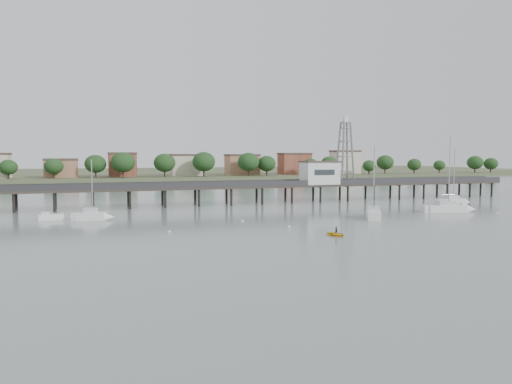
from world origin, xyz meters
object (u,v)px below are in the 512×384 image
sailboat_d (454,209)px  lattice_tower (345,153)px  yellow_dinghy (336,236)px  sailboat_c (373,214)px  white_tender (50,217)px  pier (213,187)px  sailboat_e (456,202)px  sailboat_b (96,216)px

sailboat_d → lattice_tower: bearing=123.2°
sailboat_d → yellow_dinghy: bearing=-136.8°
sailboat_c → white_tender: bearing=104.2°
pier → lattice_tower: lattice_tower is taller
lattice_tower → sailboat_e: bearing=-41.0°
sailboat_e → yellow_dinghy: 52.56m
sailboat_c → yellow_dinghy: bearing=164.9°
sailboat_e → white_tender: 81.06m
lattice_tower → yellow_dinghy: size_ratio=5.22×
pier → sailboat_d: (39.78, -26.90, -3.16)m
sailboat_c → sailboat_d: bearing=-52.5°
lattice_tower → sailboat_d: 30.03m
sailboat_e → white_tender: bearing=-176.8°
lattice_tower → sailboat_d: lattice_tower is taller
lattice_tower → sailboat_e: 26.38m
white_tender → sailboat_c: bearing=-21.5°
sailboat_c → white_tender: 54.04m
sailboat_d → white_tender: 72.11m
pier → yellow_dinghy: 44.87m
sailboat_e → sailboat_b: sailboat_e is taller
lattice_tower → sailboat_c: bearing=-110.2°
sailboat_d → sailboat_c: 19.24m
sailboat_d → pier: bearing=162.0°
pier → sailboat_c: bearing=-54.8°
sailboat_c → yellow_dinghy: (-15.08, -14.98, -0.64)m
sailboat_d → sailboat_c: (-19.08, -2.47, 0.01)m
sailboat_c → sailboat_b: 46.43m
sailboat_e → pier: bearing=166.4°
pier → white_tender: bearing=-155.0°
sailboat_e → sailboat_c: (-29.09, -13.50, -0.00)m
sailboat_c → white_tender: sailboat_c is taller
lattice_tower → white_tender: lattice_tower is taller
pier → sailboat_d: sailboat_d is taller
pier → yellow_dinghy: size_ratio=50.50×
lattice_tower → sailboat_e: size_ratio=1.24×
lattice_tower → yellow_dinghy: (-25.88, -44.36, -11.10)m
sailboat_b → sailboat_d: bearing=5.7°
sailboat_e → sailboat_d: (-10.01, -11.02, -0.01)m
lattice_tower → white_tender: size_ratio=3.82×
sailboat_c → sailboat_e: bearing=-35.0°
pier → sailboat_d: 48.13m
sailboat_e → yellow_dinghy: size_ratio=4.19×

